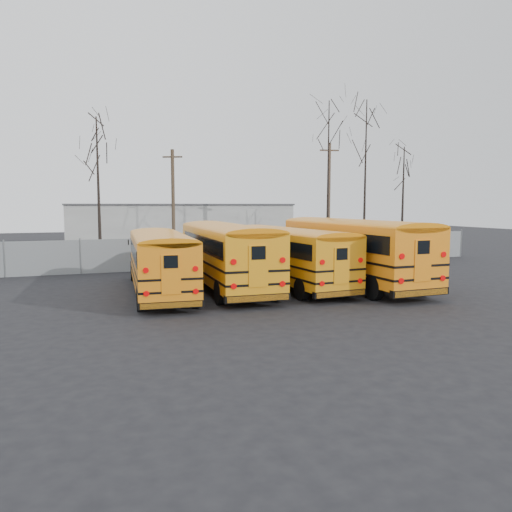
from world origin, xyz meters
name	(u,v)px	position (x,y,z in m)	size (l,w,h in m)	color
ground	(290,302)	(0.00, 0.00, 0.00)	(120.00, 120.00, 0.00)	black
fence	(213,252)	(0.00, 12.00, 1.00)	(40.00, 0.04, 2.00)	gray
distant_building	(179,225)	(2.00, 32.00, 2.00)	(22.00, 8.00, 4.00)	beige
bus_a	(160,257)	(-4.77, 3.57, 1.69)	(3.22, 10.47, 2.89)	black
bus_b	(226,250)	(-1.58, 4.00, 1.87)	(3.17, 11.54, 3.20)	black
bus_c	(288,252)	(1.46, 3.53, 1.74)	(3.03, 10.73, 2.97)	black
bus_d	(351,246)	(4.63, 2.96, 1.98)	(3.00, 12.13, 3.38)	black
utility_pole_left	(173,204)	(-1.55, 16.88, 4.07)	(1.33, 0.66, 7.92)	#473828
utility_pole_right	(329,196)	(12.23, 19.18, 4.73)	(1.62, 0.48, 9.21)	brown
tree_2	(98,191)	(-6.64, 16.55, 4.92)	(0.26, 0.26, 9.84)	black
tree_3	(328,180)	(9.86, 15.00, 5.86)	(0.26, 0.26, 11.73)	black
tree_4	(365,178)	(13.57, 15.71, 6.11)	(0.26, 0.26, 12.21)	black
tree_5	(403,199)	(18.75, 17.77, 4.51)	(0.26, 0.26, 9.01)	black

